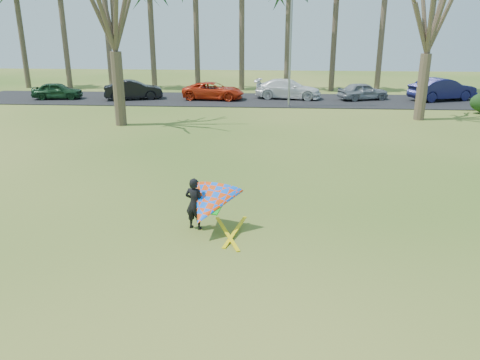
# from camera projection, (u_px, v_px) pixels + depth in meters

# --- Properties ---
(ground) EXTENTS (100.00, 100.00, 0.00)m
(ground) POSITION_uv_depth(u_px,v_px,m) (235.00, 241.00, 12.88)
(ground) COLOR #235A13
(ground) RESTS_ON ground
(parking_strip) EXTENTS (46.00, 7.00, 0.06)m
(parking_strip) POSITION_uv_depth(u_px,v_px,m) (262.00, 100.00, 36.52)
(parking_strip) COLOR black
(parking_strip) RESTS_ON ground
(bare_tree_left) EXTENTS (6.60, 6.60, 9.70)m
(bare_tree_left) POSITION_uv_depth(u_px,v_px,m) (111.00, 0.00, 25.44)
(bare_tree_left) COLOR #463A2A
(bare_tree_left) RESTS_ON ground
(bare_tree_right) EXTENTS (6.27, 6.27, 9.21)m
(bare_tree_right) POSITION_uv_depth(u_px,v_px,m) (432.00, 8.00, 27.12)
(bare_tree_right) COLOR brown
(bare_tree_right) RESTS_ON ground
(streetlight) EXTENTS (2.28, 0.18, 8.00)m
(streetlight) POSITION_uv_depth(u_px,v_px,m) (293.00, 42.00, 32.12)
(streetlight) COLOR gray
(streetlight) RESTS_ON ground
(car_0) EXTENTS (3.94, 1.98, 1.29)m
(car_0) POSITION_uv_depth(u_px,v_px,m) (57.00, 91.00, 36.63)
(car_0) COLOR #173A1F
(car_0) RESTS_ON parking_strip
(car_1) EXTENTS (4.70, 2.82, 1.46)m
(car_1) POSITION_uv_depth(u_px,v_px,m) (133.00, 90.00, 36.46)
(car_1) COLOR black
(car_1) RESTS_ON parking_strip
(car_2) EXTENTS (4.89, 2.53, 1.32)m
(car_2) POSITION_uv_depth(u_px,v_px,m) (213.00, 91.00, 36.40)
(car_2) COLOR red
(car_2) RESTS_ON parking_strip
(car_3) EXTENTS (5.41, 2.79, 1.50)m
(car_3) POSITION_uv_depth(u_px,v_px,m) (288.00, 89.00, 36.79)
(car_3) COLOR white
(car_3) RESTS_ON parking_strip
(car_4) EXTENTS (4.19, 2.79, 1.32)m
(car_4) POSITION_uv_depth(u_px,v_px,m) (363.00, 91.00, 36.23)
(car_4) COLOR gray
(car_4) RESTS_ON parking_strip
(car_5) EXTENTS (5.42, 3.48, 1.69)m
(car_5) POSITION_uv_depth(u_px,v_px,m) (442.00, 89.00, 35.92)
(car_5) COLOR #171947
(car_5) RESTS_ON parking_strip
(kite_flyer) EXTENTS (2.13, 2.39, 2.02)m
(kite_flyer) POSITION_uv_depth(u_px,v_px,m) (208.00, 205.00, 13.16)
(kite_flyer) COLOR black
(kite_flyer) RESTS_ON ground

